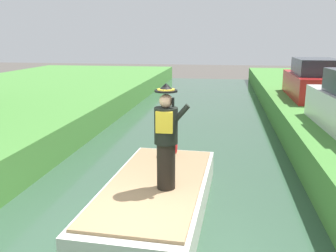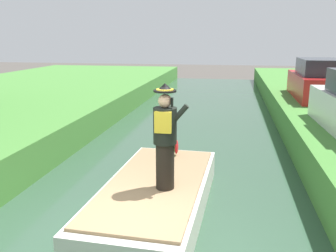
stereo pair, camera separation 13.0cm
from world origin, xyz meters
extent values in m
cube|color=silver|center=(0.00, 1.57, 0.38)|extent=(1.97, 4.27, 0.56)
cube|color=#997A56|center=(0.00, 1.57, 0.69)|extent=(1.82, 3.93, 0.05)
cylinder|color=black|center=(0.23, 1.29, 1.12)|extent=(0.32, 0.32, 0.82)
cylinder|color=black|center=(0.23, 1.29, 1.84)|extent=(0.40, 0.40, 0.62)
cube|color=gold|center=(0.23, 1.10, 1.94)|extent=(0.28, 0.06, 0.36)
sphere|color=#DBA884|center=(0.23, 1.29, 2.27)|extent=(0.23, 0.23, 0.23)
cylinder|color=black|center=(0.23, 1.29, 2.43)|extent=(0.38, 0.38, 0.03)
cone|color=black|center=(0.23, 1.29, 2.50)|extent=(0.26, 0.26, 0.12)
cylinder|color=gold|center=(0.23, 1.29, 2.46)|extent=(0.29, 0.29, 0.02)
cylinder|color=black|center=(0.45, 1.25, 2.02)|extent=(0.38, 0.09, 0.43)
cube|color=black|center=(0.36, 1.23, 2.26)|extent=(0.03, 0.08, 0.15)
ellipsoid|color=green|center=(0.01, 3.09, 0.91)|extent=(0.26, 0.32, 0.40)
sphere|color=green|center=(0.01, 3.05, 1.18)|extent=(0.20, 0.20, 0.20)
cone|color=yellow|center=(0.01, 2.95, 1.17)|extent=(0.09, 0.09, 0.09)
ellipsoid|color=red|center=(-0.13, 3.09, 0.91)|extent=(0.08, 0.20, 0.32)
ellipsoid|color=red|center=(0.15, 3.09, 0.91)|extent=(0.08, 0.20, 0.32)
cube|color=red|center=(4.55, 10.09, 1.46)|extent=(1.73, 4.01, 0.90)
cube|color=#2D333D|center=(4.55, 9.89, 2.21)|extent=(1.46, 2.21, 0.60)
camera|label=1|loc=(1.19, -4.57, 3.30)|focal=38.74mm
camera|label=2|loc=(1.31, -4.55, 3.30)|focal=38.74mm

